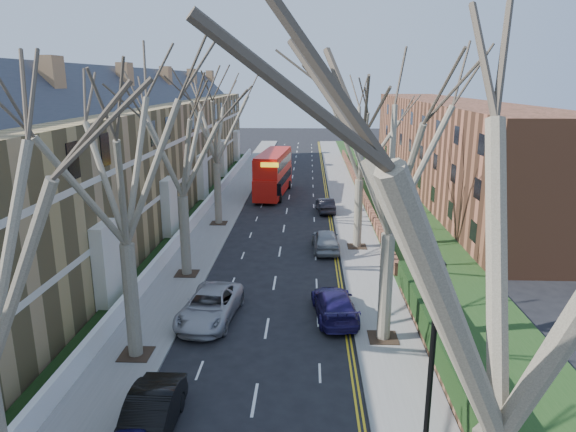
# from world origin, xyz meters

# --- Properties ---
(pavement_left) EXTENTS (3.00, 102.00, 0.12)m
(pavement_left) POSITION_xyz_m (-6.00, 39.00, 0.06)
(pavement_left) COLOR slate
(pavement_left) RESTS_ON ground
(pavement_right) EXTENTS (3.00, 102.00, 0.12)m
(pavement_right) POSITION_xyz_m (6.00, 39.00, 0.06)
(pavement_right) COLOR slate
(pavement_right) RESTS_ON ground
(terrace_left) EXTENTS (9.70, 78.00, 13.60)m
(terrace_left) POSITION_xyz_m (-13.65, 31.00, 5.53)
(terrace_left) COLOR #99824D
(terrace_left) RESTS_ON ground
(flats_right) EXTENTS (13.97, 54.00, 10.00)m
(flats_right) POSITION_xyz_m (17.46, 43.00, 4.98)
(flats_right) COLOR brown
(flats_right) RESTS_ON ground
(wall_hedge_right) EXTENTS (0.70, 24.00, 1.80)m
(wall_hedge_right) POSITION_xyz_m (7.70, 2.00, 1.12)
(wall_hedge_right) COLOR brown
(wall_hedge_right) RESTS_ON ground
(front_wall_left) EXTENTS (0.30, 78.00, 1.00)m
(front_wall_left) POSITION_xyz_m (-7.65, 31.00, 0.62)
(front_wall_left) COLOR white
(front_wall_left) RESTS_ON ground
(grass_verge_right) EXTENTS (6.00, 102.00, 0.06)m
(grass_verge_right) POSITION_xyz_m (10.50, 39.00, 0.15)
(grass_verge_right) COLOR #1D3B15
(grass_verge_right) RESTS_ON ground
(lamp_post) EXTENTS (0.18, 0.50, 8.11)m
(lamp_post) POSITION_xyz_m (5.00, -3.50, 4.57)
(lamp_post) COLOR black
(lamp_post) RESTS_ON ground
(tree_left_mid) EXTENTS (10.50, 10.50, 14.71)m
(tree_left_mid) POSITION_xyz_m (-5.70, 6.00, 9.56)
(tree_left_mid) COLOR brown
(tree_left_mid) RESTS_ON ground
(tree_left_far) EXTENTS (10.15, 10.15, 14.22)m
(tree_left_far) POSITION_xyz_m (-5.70, 16.00, 9.24)
(tree_left_far) COLOR brown
(tree_left_far) RESTS_ON ground
(tree_left_dist) EXTENTS (10.50, 10.50, 14.71)m
(tree_left_dist) POSITION_xyz_m (-5.70, 28.00, 9.56)
(tree_left_dist) COLOR brown
(tree_left_dist) RESTS_ON ground
(tree_right_near) EXTENTS (10.85, 10.85, 15.20)m
(tree_right_near) POSITION_xyz_m (5.70, -6.00, 9.86)
(tree_right_near) COLOR brown
(tree_right_near) RESTS_ON ground
(tree_right_mid) EXTENTS (10.50, 10.50, 14.71)m
(tree_right_mid) POSITION_xyz_m (5.70, 8.00, 9.56)
(tree_right_mid) COLOR brown
(tree_right_mid) RESTS_ON ground
(tree_right_far) EXTENTS (10.15, 10.15, 14.22)m
(tree_right_far) POSITION_xyz_m (5.70, 22.00, 9.24)
(tree_right_far) COLOR brown
(tree_right_far) RESTS_ON ground
(double_decker_bus) EXTENTS (3.57, 11.17, 4.59)m
(double_decker_bus) POSITION_xyz_m (-1.73, 40.00, 2.26)
(double_decker_bus) COLOR red
(double_decker_bus) RESTS_ON ground
(car_left_mid) EXTENTS (1.64, 4.66, 1.53)m
(car_left_mid) POSITION_xyz_m (-3.44, 0.79, 0.77)
(car_left_mid) COLOR black
(car_left_mid) RESTS_ON ground
(car_left_far) EXTENTS (3.14, 5.82, 1.55)m
(car_left_far) POSITION_xyz_m (-3.02, 9.84, 0.78)
(car_left_far) COLOR #9F9EA3
(car_left_far) RESTS_ON ground
(car_right_near) EXTENTS (2.58, 5.25, 1.47)m
(car_right_near) POSITION_xyz_m (3.47, 10.40, 0.73)
(car_right_near) COLOR #1D154C
(car_right_near) RESTS_ON ground
(car_right_mid) EXTENTS (2.11, 4.75, 1.59)m
(car_right_mid) POSITION_xyz_m (3.34, 21.42, 0.79)
(car_right_mid) COLOR gray
(car_right_mid) RESTS_ON ground
(car_right_far) EXTENTS (1.86, 4.27, 1.37)m
(car_right_far) POSITION_xyz_m (3.69, 32.72, 0.68)
(car_right_far) COLOR black
(car_right_far) RESTS_ON ground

